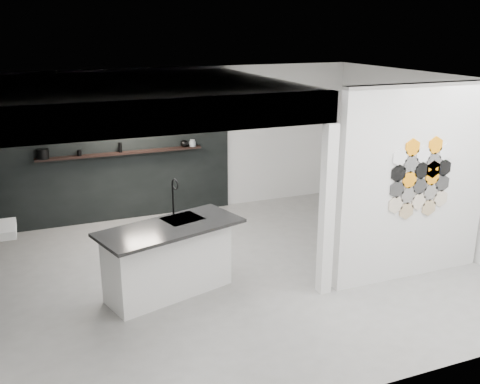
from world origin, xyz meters
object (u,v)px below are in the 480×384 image
(partition_panel, at_px, (415,184))
(wall_basin, at_px, (1,230))
(kitchen_island, at_px, (168,258))
(glass_bowl, at_px, (192,144))
(bottle_dark, at_px, (120,147))
(glass_vase, at_px, (192,143))
(stockpot, at_px, (43,154))
(kettle, at_px, (184,143))
(utensil_cup, at_px, (79,153))

(partition_panel, distance_m, wall_basin, 5.78)
(kitchen_island, relative_size, glass_bowl, 16.75)
(glass_bowl, distance_m, bottle_dark, 1.37)
(partition_panel, height_order, glass_bowl, partition_panel)
(glass_bowl, xyz_separation_m, bottle_dark, (-1.37, 0.00, 0.05))
(partition_panel, bearing_deg, glass_vase, 118.23)
(stockpot, xyz_separation_m, glass_bowl, (2.70, 0.00, -0.04))
(partition_panel, bearing_deg, kettle, 120.02)
(kettle, xyz_separation_m, glass_bowl, (0.16, 0.00, -0.02))
(kitchen_island, relative_size, glass_vase, 16.02)
(stockpot, relative_size, glass_bowl, 1.72)
(bottle_dark, bearing_deg, glass_vase, 0.00)
(partition_panel, relative_size, kettle, 17.85)
(wall_basin, distance_m, glass_vase, 4.01)
(wall_basin, height_order, stockpot, stockpot)
(glass_bowl, height_order, glass_vase, glass_vase)
(glass_vase, distance_m, utensil_cup, 2.09)
(wall_basin, height_order, glass_vase, glass_vase)
(wall_basin, xyz_separation_m, glass_vase, (3.39, 2.07, 0.53))
(glass_vase, distance_m, bottle_dark, 1.37)
(utensil_cup, bearing_deg, bottle_dark, 0.00)
(partition_panel, distance_m, kettle, 4.46)
(glass_vase, relative_size, utensil_cup, 1.31)
(partition_panel, relative_size, utensil_cup, 28.45)
(glass_bowl, bearing_deg, kitchen_island, -112.88)
(stockpot, height_order, utensil_cup, stockpot)
(bottle_dark, height_order, utensil_cup, bottle_dark)
(utensil_cup, bearing_deg, glass_bowl, 0.00)
(wall_basin, bearing_deg, kettle, 32.58)
(partition_panel, xyz_separation_m, kitchen_island, (-3.39, 0.75, -0.88))
(kitchen_island, xyz_separation_m, utensil_cup, (-0.78, 3.12, 0.85))
(wall_basin, height_order, glass_bowl, glass_bowl)
(partition_panel, bearing_deg, stockpot, 141.01)
(wall_basin, xyz_separation_m, kitchen_island, (2.07, -1.05, -0.33))
(stockpot, height_order, bottle_dark, bottle_dark)
(kitchen_island, distance_m, glass_vase, 3.49)
(utensil_cup, bearing_deg, kitchen_island, -76.03)
(partition_panel, xyz_separation_m, glass_vase, (-2.08, 3.87, -0.02))
(bottle_dark, relative_size, utensil_cup, 1.83)
(bottle_dark, distance_m, utensil_cup, 0.72)
(kettle, distance_m, utensil_cup, 1.93)
(glass_bowl, relative_size, bottle_dark, 0.69)
(stockpot, distance_m, kettle, 2.54)
(bottle_dark, xyz_separation_m, utensil_cup, (-0.72, 0.00, -0.04))
(kitchen_island, height_order, bottle_dark, kitchen_island)
(utensil_cup, bearing_deg, glass_vase, 0.00)
(kitchen_island, relative_size, kettle, 13.19)
(bottle_dark, bearing_deg, utensil_cup, 180.00)
(kitchen_island, xyz_separation_m, glass_bowl, (1.32, 3.12, 0.85))
(stockpot, distance_m, utensil_cup, 0.61)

